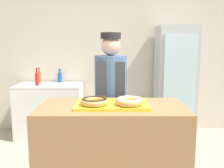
# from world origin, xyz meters

# --- Properties ---
(wall_back) EXTENTS (8.00, 0.06, 2.70)m
(wall_back) POSITION_xyz_m (0.00, 2.13, 1.35)
(wall_back) COLOR beige
(wall_back) RESTS_ON ground_plane
(display_counter) EXTENTS (1.31, 0.66, 0.95)m
(display_counter) POSITION_xyz_m (0.00, 0.00, 0.47)
(display_counter) COLOR #997047
(display_counter) RESTS_ON ground_plane
(serving_tray) EXTENTS (0.64, 0.41, 0.02)m
(serving_tray) POSITION_xyz_m (0.00, 0.00, 0.96)
(serving_tray) COLOR yellow
(serving_tray) RESTS_ON display_counter
(donut_chocolate_glaze) EXTENTS (0.25, 0.25, 0.06)m
(donut_chocolate_glaze) POSITION_xyz_m (-0.15, -0.07, 1.00)
(donut_chocolate_glaze) COLOR tan
(donut_chocolate_glaze) RESTS_ON serving_tray
(donut_light_glaze) EXTENTS (0.25, 0.25, 0.06)m
(donut_light_glaze) POSITION_xyz_m (0.15, -0.07, 1.00)
(donut_light_glaze) COLOR tan
(donut_light_glaze) RESTS_ON serving_tray
(brownie_back_left) EXTENTS (0.09, 0.09, 0.03)m
(brownie_back_left) POSITION_xyz_m (-0.10, 0.13, 0.99)
(brownie_back_left) COLOR #382111
(brownie_back_left) RESTS_ON serving_tray
(brownie_back_right) EXTENTS (0.09, 0.09, 0.03)m
(brownie_back_right) POSITION_xyz_m (0.10, 0.13, 0.99)
(brownie_back_right) COLOR #382111
(brownie_back_right) RESTS_ON serving_tray
(baker_person) EXTENTS (0.36, 0.36, 1.61)m
(baker_person) POSITION_xyz_m (-0.01, 0.57, 0.85)
(baker_person) COLOR #4C4C51
(baker_person) RESTS_ON ground_plane
(beverage_fridge) EXTENTS (0.58, 0.61, 1.77)m
(beverage_fridge) POSITION_xyz_m (1.00, 1.76, 0.89)
(beverage_fridge) COLOR #ADB2B7
(beverage_fridge) RESTS_ON ground_plane
(chest_freezer) EXTENTS (1.03, 0.61, 0.85)m
(chest_freezer) POSITION_xyz_m (-1.01, 1.77, 0.43)
(chest_freezer) COLOR white
(chest_freezer) RESTS_ON ground_plane
(bottle_red) EXTENTS (0.06, 0.06, 0.28)m
(bottle_red) POSITION_xyz_m (-1.17, 1.67, 0.96)
(bottle_red) COLOR red
(bottle_red) RESTS_ON chest_freezer
(bottle_amber) EXTENTS (0.06, 0.06, 0.25)m
(bottle_amber) POSITION_xyz_m (-1.20, 1.92, 0.95)
(bottle_amber) COLOR #99661E
(bottle_amber) RESTS_ON chest_freezer
(bottle_blue) EXTENTS (0.07, 0.07, 0.22)m
(bottle_blue) POSITION_xyz_m (-0.88, 2.00, 0.94)
(bottle_blue) COLOR #1E4CB2
(bottle_blue) RESTS_ON chest_freezer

